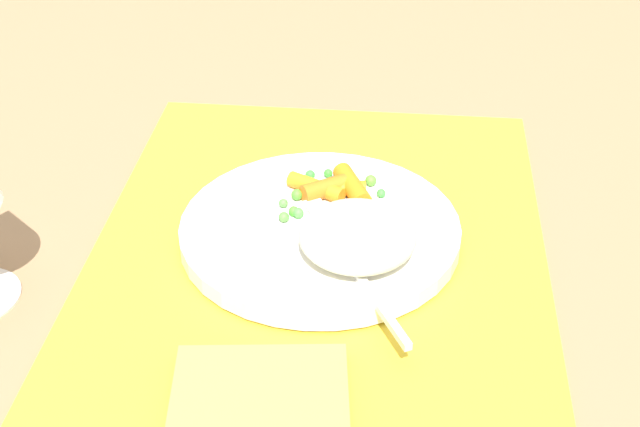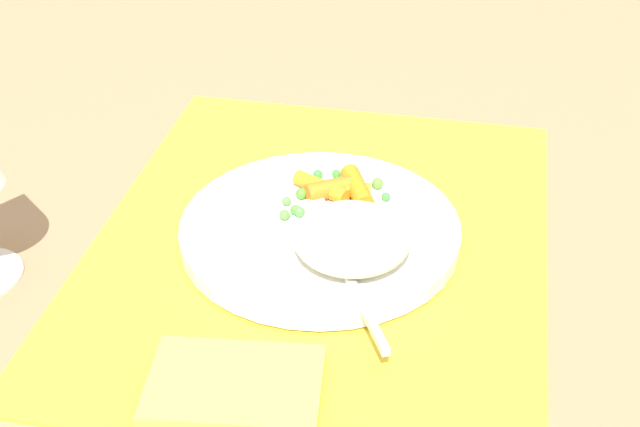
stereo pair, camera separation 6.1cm
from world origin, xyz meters
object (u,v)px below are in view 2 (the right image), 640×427
at_px(rice_mound, 352,238).
at_px(carrot_portion, 339,188).
at_px(fork, 336,253).
at_px(plate, 320,231).
at_px(napkin, 235,384).

bearing_deg(rice_mound, carrot_portion, 16.81).
bearing_deg(rice_mound, fork, 95.81).
bearing_deg(plate, carrot_portion, -10.25).
xyz_separation_m(plate, rice_mound, (-0.04, -0.03, 0.03)).
bearing_deg(fork, napkin, 162.86).
bearing_deg(napkin, rice_mound, -21.35).
height_order(rice_mound, fork, rice_mound).
relative_size(rice_mound, napkin, 0.78).
bearing_deg(napkin, fork, -17.14).
height_order(plate, carrot_portion, carrot_portion).
relative_size(plate, napkin, 1.97).
height_order(carrot_portion, fork, carrot_portion).
height_order(plate, fork, fork).
bearing_deg(rice_mound, plate, 39.90).
distance_m(fork, napkin, 0.15).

